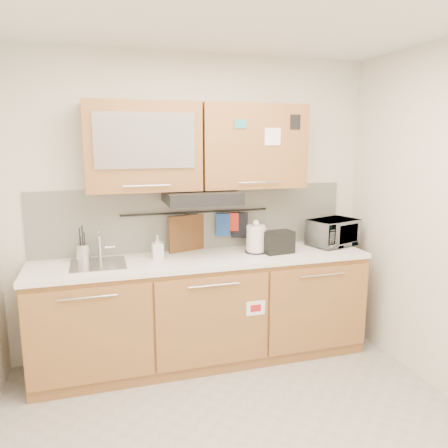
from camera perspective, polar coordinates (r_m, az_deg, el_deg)
wall_back at (r=3.88m, az=-3.81°, el=2.25°), size 3.20×0.00×3.20m
base_cabinet at (r=3.83m, az=-2.60°, el=-11.78°), size 2.80×0.64×0.88m
countertop at (r=3.67m, az=-2.66°, el=-4.65°), size 2.82×0.62×0.04m
backsplash at (r=3.88m, az=-3.75°, el=0.76°), size 2.80×0.02×0.56m
upper_cabinets at (r=3.66m, az=-3.37°, el=10.07°), size 1.82×0.37×0.70m
range_hood at (r=3.62m, az=-2.96°, el=3.55°), size 0.60×0.46×0.10m
sink at (r=3.58m, az=-16.09°, el=-5.06°), size 0.42×0.40×0.26m
utensil_rail at (r=3.84m, az=-3.64°, el=1.55°), size 1.30×0.02×0.02m
utensil_crock at (r=3.68m, az=-17.90°, el=-3.59°), size 0.14×0.14×0.30m
kettle at (r=3.79m, az=4.18°, el=-2.04°), size 0.22×0.21×0.29m
toaster at (r=3.80m, az=7.10°, el=-2.33°), size 0.27×0.18×0.19m
microwave at (r=4.16m, az=14.04°, el=-1.08°), size 0.51×0.43×0.24m
soap_bottle at (r=3.64m, az=-8.67°, el=-2.98°), size 0.09×0.09×0.19m
cutting_board at (r=3.85m, az=-4.90°, el=-1.97°), size 0.33×0.13×0.42m
oven_mitt at (r=3.90m, az=-0.14°, el=-0.09°), size 0.13×0.06×0.20m
dark_pouch at (r=3.95m, az=2.02°, el=-0.14°), size 0.15×0.10×0.23m
pot_holder at (r=3.92m, az=0.94°, el=0.26°), size 0.13×0.05×0.16m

